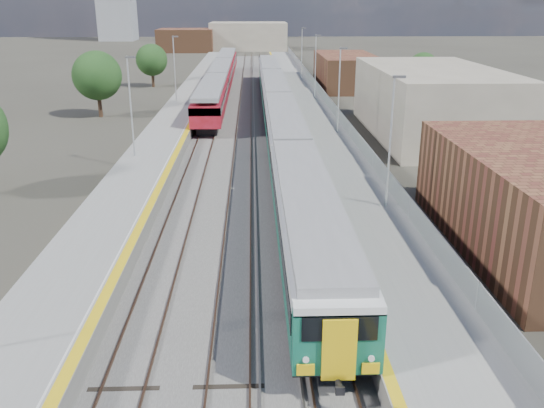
{
  "coord_description": "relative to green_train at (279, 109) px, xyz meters",
  "views": [
    {
      "loc": [
        -1.09,
        -9.28,
        12.27
      ],
      "look_at": [
        -0.13,
        19.21,
        2.2
      ],
      "focal_mm": 38.0,
      "sensor_mm": 36.0,
      "label": 1
    }
  ],
  "objects": [
    {
      "name": "tree_d",
      "position": [
        21.23,
        24.97,
        1.24
      ],
      "size": [
        4.14,
        4.14,
        5.62
      ],
      "color": "#382619",
      "rests_on": "ground"
    },
    {
      "name": "ballast_bed",
      "position": [
        -3.75,
        5.53,
        -2.26
      ],
      "size": [
        10.5,
        155.0,
        0.06
      ],
      "primitive_type": "cube",
      "color": "#565451",
      "rests_on": "ground"
    },
    {
      "name": "tracks",
      "position": [
        -3.15,
        7.21,
        -2.18
      ],
      "size": [
        8.96,
        160.0,
        0.17
      ],
      "color": "#4C3323",
      "rests_on": "ground"
    },
    {
      "name": "platform_left",
      "position": [
        -10.55,
        5.52,
        -1.77
      ],
      "size": [
        4.3,
        155.0,
        8.52
      ],
      "color": "slate",
      "rests_on": "ground"
    },
    {
      "name": "red_train",
      "position": [
        -7.0,
        26.65,
        -0.06
      ],
      "size": [
        2.99,
        60.59,
        3.77
      ],
      "color": "black",
      "rests_on": "ground"
    },
    {
      "name": "tree_c",
      "position": [
        -17.59,
        32.43,
        1.7
      ],
      "size": [
        4.68,
        4.68,
        6.34
      ],
      "color": "#382619",
      "rests_on": "ground"
    },
    {
      "name": "tree_b",
      "position": [
        -19.61,
        8.47,
        2.28
      ],
      "size": [
        5.35,
        5.35,
        7.25
      ],
      "color": "#382619",
      "rests_on": "ground"
    },
    {
      "name": "platform_right",
      "position": [
        3.78,
        5.52,
        -1.75
      ],
      "size": [
        4.7,
        155.0,
        8.52
      ],
      "color": "slate",
      "rests_on": "ground"
    },
    {
      "name": "green_train",
      "position": [
        0.0,
        0.0,
        0.0
      ],
      "size": [
        2.95,
        82.07,
        3.25
      ],
      "color": "black",
      "rests_on": "ground"
    },
    {
      "name": "ground",
      "position": [
        -1.5,
        3.03,
        -2.29
      ],
      "size": [
        320.0,
        320.0,
        0.0
      ],
      "primitive_type": "plane",
      "color": "#47443A",
      "rests_on": "ground"
    },
    {
      "name": "buildings",
      "position": [
        -19.62,
        91.63,
        8.42
      ],
      "size": [
        72.0,
        185.5,
        40.0
      ],
      "color": "brown",
      "rests_on": "ground"
    }
  ]
}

